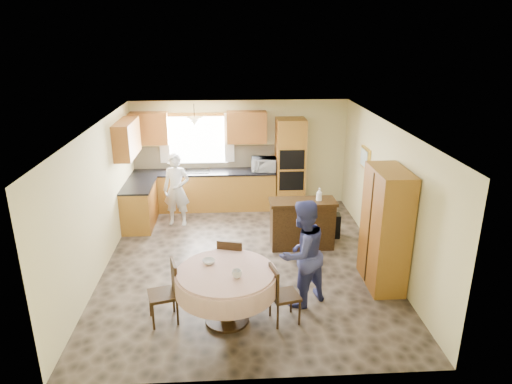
{
  "coord_description": "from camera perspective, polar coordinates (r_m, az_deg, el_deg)",
  "views": [
    {
      "loc": [
        -0.26,
        -7.44,
        3.98
      ],
      "look_at": [
        0.21,
        0.3,
        1.24
      ],
      "focal_mm": 32.0,
      "sensor_mm": 36.0,
      "label": 1
    }
  ],
  "objects": [
    {
      "name": "floor",
      "position": [
        8.45,
        -1.32,
        -8.64
      ],
      "size": [
        5.0,
        6.0,
        0.01
      ],
      "primitive_type": "cube",
      "color": "brown",
      "rests_on": "ground"
    },
    {
      "name": "ceiling",
      "position": [
        7.59,
        -1.47,
        8.24
      ],
      "size": [
        5.0,
        6.0,
        0.01
      ],
      "primitive_type": "cube",
      "color": "white",
      "rests_on": "wall_back"
    },
    {
      "name": "wall_back",
      "position": [
        10.8,
        -1.99,
        4.83
      ],
      "size": [
        5.0,
        0.02,
        2.5
      ],
      "primitive_type": "cube",
      "color": "beige",
      "rests_on": "floor"
    },
    {
      "name": "wall_front",
      "position": [
        5.22,
        -0.12,
        -12.04
      ],
      "size": [
        5.0,
        0.02,
        2.5
      ],
      "primitive_type": "cube",
      "color": "beige",
      "rests_on": "floor"
    },
    {
      "name": "wall_left",
      "position": [
        8.24,
        -19.04,
        -0.98
      ],
      "size": [
        0.02,
        6.0,
        2.5
      ],
      "primitive_type": "cube",
      "color": "beige",
      "rests_on": "floor"
    },
    {
      "name": "wall_right",
      "position": [
        8.4,
        15.92,
        -0.27
      ],
      "size": [
        0.02,
        6.0,
        2.5
      ],
      "primitive_type": "cube",
      "color": "beige",
      "rests_on": "floor"
    },
    {
      "name": "window",
      "position": [
        10.72,
        -7.4,
        6.49
      ],
      "size": [
        1.4,
        0.03,
        1.1
      ],
      "primitive_type": "cube",
      "color": "white",
      "rests_on": "wall_back"
    },
    {
      "name": "curtain_left",
      "position": [
        10.74,
        -11.45,
        6.56
      ],
      "size": [
        0.22,
        0.02,
        1.15
      ],
      "primitive_type": "cube",
      "color": "white",
      "rests_on": "wall_back"
    },
    {
      "name": "curtain_right",
      "position": [
        10.63,
        -3.36,
        6.79
      ],
      "size": [
        0.22,
        0.02,
        1.15
      ],
      "primitive_type": "cube",
      "color": "white",
      "rests_on": "wall_back"
    },
    {
      "name": "base_cab_back",
      "position": [
        10.76,
        -6.43,
        0.15
      ],
      "size": [
        3.3,
        0.6,
        0.88
      ],
      "primitive_type": "cube",
      "color": "#B1822F",
      "rests_on": "floor"
    },
    {
      "name": "counter_back",
      "position": [
        10.62,
        -6.52,
        2.49
      ],
      "size": [
        3.3,
        0.64,
        0.04
      ],
      "primitive_type": "cube",
      "color": "black",
      "rests_on": "base_cab_back"
    },
    {
      "name": "base_cab_left",
      "position": [
        10.09,
        -14.34,
        -1.7
      ],
      "size": [
        0.6,
        1.2,
        0.88
      ],
      "primitive_type": "cube",
      "color": "#B1822F",
      "rests_on": "floor"
    },
    {
      "name": "counter_left",
      "position": [
        9.94,
        -14.56,
        0.78
      ],
      "size": [
        0.64,
        1.2,
        0.04
      ],
      "primitive_type": "cube",
      "color": "black",
      "rests_on": "base_cab_left"
    },
    {
      "name": "backsplash",
      "position": [
        10.82,
        -6.5,
        4.36
      ],
      "size": [
        3.3,
        0.02,
        0.55
      ],
      "primitive_type": "cube",
      "color": "#C5B38B",
      "rests_on": "wall_back"
    },
    {
      "name": "wall_cab_left",
      "position": [
        10.64,
        -13.22,
        7.75
      ],
      "size": [
        0.85,
        0.33,
        0.72
      ],
      "primitive_type": "cube",
      "color": "#BB752E",
      "rests_on": "wall_back"
    },
    {
      "name": "wall_cab_right",
      "position": [
        10.49,
        -1.18,
        8.1
      ],
      "size": [
        0.9,
        0.33,
        0.72
      ],
      "primitive_type": "cube",
      "color": "#BB752E",
      "rests_on": "wall_back"
    },
    {
      "name": "wall_cab_side",
      "position": [
        9.7,
        -15.85,
        6.42
      ],
      "size": [
        0.33,
        1.2,
        0.72
      ],
      "primitive_type": "cube",
      "color": "#BB752E",
      "rests_on": "wall_left"
    },
    {
      "name": "oven_tower",
      "position": [
        10.64,
        4.28,
        3.5
      ],
      "size": [
        0.66,
        0.62,
        2.12
      ],
      "primitive_type": "cube",
      "color": "#B1822F",
      "rests_on": "floor"
    },
    {
      "name": "oven_upper",
      "position": [
        10.29,
        4.54,
        4.03
      ],
      "size": [
        0.56,
        0.01,
        0.45
      ],
      "primitive_type": "cube",
      "color": "black",
      "rests_on": "oven_tower"
    },
    {
      "name": "oven_lower",
      "position": [
        10.43,
        4.46,
        1.39
      ],
      "size": [
        0.56,
        0.01,
        0.45
      ],
      "primitive_type": "cube",
      "color": "black",
      "rests_on": "oven_tower"
    },
    {
      "name": "pendant",
      "position": [
        10.14,
        -7.69,
        8.75
      ],
      "size": [
        0.36,
        0.36,
        0.18
      ],
      "primitive_type": "cone",
      "rotation": [
        3.14,
        0.0,
        0.0
      ],
      "color": "beige",
      "rests_on": "ceiling"
    },
    {
      "name": "sideboard",
      "position": [
        8.85,
        5.77,
        -4.14
      ],
      "size": [
        1.27,
        0.54,
        0.9
      ],
      "primitive_type": "cube",
      "rotation": [
        0.0,
        0.0,
        0.02
      ],
      "color": "#3A2610",
      "rests_on": "floor"
    },
    {
      "name": "space_heater",
      "position": [
        9.42,
        9.34,
        -4.15
      ],
      "size": [
        0.38,
        0.28,
        0.49
      ],
      "primitive_type": "cube",
      "rotation": [
        0.0,
        0.0,
        -0.08
      ],
      "color": "black",
      "rests_on": "floor"
    },
    {
      "name": "cupboard",
      "position": [
        7.62,
        15.86,
        -4.42
      ],
      "size": [
        0.52,
        1.04,
        1.98
      ],
      "primitive_type": "cube",
      "color": "#B1822F",
      "rests_on": "floor"
    },
    {
      "name": "dining_table",
      "position": [
        6.56,
        -3.74,
        -11.17
      ],
      "size": [
        1.43,
        1.43,
        0.82
      ],
      "color": "#3A2610",
      "rests_on": "floor"
    },
    {
      "name": "chair_left",
      "position": [
        6.77,
        -10.99,
        -11.79
      ],
      "size": [
        0.49,
        0.49,
        0.92
      ],
      "rotation": [
        0.0,
        0.0,
        -1.3
      ],
      "color": "#3A2610",
      "rests_on": "floor"
    },
    {
      "name": "chair_back",
      "position": [
        7.27,
        -3.07,
        -8.88
      ],
      "size": [
        0.51,
        0.51,
        0.96
      ],
      "rotation": [
        0.0,
        0.0,
        2.88
      ],
      "color": "#3A2610",
      "rests_on": "floor"
    },
    {
      "name": "chair_right",
      "position": [
        6.63,
        3.05,
        -12.33
      ],
      "size": [
        0.46,
        0.46,
        0.89
      ],
      "rotation": [
        0.0,
        0.0,
        1.81
      ],
      "color": "#3A2610",
      "rests_on": "floor"
    },
    {
      "name": "framed_picture",
      "position": [
        9.43,
        13.49,
        4.15
      ],
      "size": [
        0.06,
        0.52,
        0.43
      ],
      "color": "gold",
      "rests_on": "wall_right"
    },
    {
      "name": "microwave",
      "position": [
        10.53,
        0.96,
        3.48
      ],
      "size": [
        0.58,
        0.41,
        0.31
      ],
      "primitive_type": "imported",
      "rotation": [
        0.0,
        0.0,
        -0.05
      ],
      "color": "silver",
      "rests_on": "counter_back"
    },
    {
      "name": "person_sink",
      "position": [
        9.85,
        -9.91,
        0.28
      ],
      "size": [
        0.63,
        0.47,
        1.57
      ],
      "primitive_type": "imported",
      "rotation": [
        0.0,
        0.0,
        -0.17
      ],
      "color": "silver",
      "rests_on": "floor"
    },
    {
      "name": "person_dining",
      "position": [
        6.91,
        5.78,
        -7.65
      ],
      "size": [
        1.03,
        0.98,
        1.68
      ],
      "primitive_type": "imported",
      "rotation": [
        0.0,
        0.0,
        3.73
      ],
      "color": "navy",
      "rests_on": "floor"
    },
    {
      "name": "bowl_sideboard",
      "position": [
        8.63,
        4.0,
        -1.3
      ],
      "size": [
        0.29,
        0.29,
        0.05
      ],
      "primitive_type": "imported",
      "rotation": [
        0.0,
        0.0,
        0.42
      ],
      "color": "#B2B2B2",
      "rests_on": "sideboard"
    },
    {
      "name": "bottle_sideboard",
      "position": [
        8.68,
        7.89,
        -0.45
      ],
      "size": [
        0.14,
        0.14,
        0.3
      ],
      "primitive_type": "imported",
      "rotation": [
        0.0,
        0.0,
        0.27
      ],
      "color": "silver",
      "rests_on": "sideboard"
    },
    {
      "name": "cup_table",
      "position": [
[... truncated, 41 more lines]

